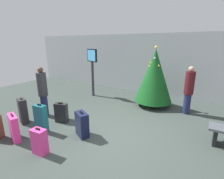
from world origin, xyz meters
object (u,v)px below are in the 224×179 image
holiday_tree (154,76)px  suitcase_0 (39,142)px  suitcase_4 (82,124)px  suitcase_6 (61,113)px  suitcase_2 (41,119)px  traveller_1 (189,89)px  traveller_0 (43,91)px  flight_info_kiosk (92,65)px  suitcase_3 (23,111)px  suitcase_1 (14,128)px

holiday_tree → suitcase_0: (-1.24, -4.26, -0.91)m
suitcase_4 → suitcase_6: bearing=165.8°
suitcase_2 → suitcase_4: suitcase_2 is taller
traveller_1 → suitcase_2: bearing=-133.9°
traveller_0 → suitcase_4: size_ratio=2.39×
suitcase_0 → suitcase_6: bearing=120.0°
flight_info_kiosk → traveller_0: flight_info_kiosk is taller
suitcase_2 → suitcase_3: (-0.94, 0.05, -0.00)m
suitcase_1 → traveller_0: bearing=113.2°
flight_info_kiosk → suitcase_0: bearing=-68.4°
holiday_tree → suitcase_3: size_ratio=2.85×
suitcase_3 → suitcase_6: size_ratio=1.24×
suitcase_3 → suitcase_0: bearing=-21.6°
suitcase_6 → traveller_0: bearing=177.1°
suitcase_4 → suitcase_6: size_ratio=1.07×
suitcase_4 → suitcase_3: bearing=-170.0°
suitcase_0 → suitcase_1: size_ratio=0.89×
traveller_1 → suitcase_2: (-3.34, -3.47, -0.50)m
holiday_tree → traveller_1: holiday_tree is taller
traveller_1 → suitcase_0: (-2.52, -4.11, -0.59)m
suitcase_1 → suitcase_6: suitcase_1 is taller
suitcase_4 → suitcase_6: (-1.10, 0.28, -0.02)m
flight_info_kiosk → suitcase_3: bearing=-92.6°
suitcase_2 → traveller_1: bearing=46.1°
suitcase_4 → suitcase_1: bearing=-142.9°
traveller_1 → suitcase_1: size_ratio=2.36×
flight_info_kiosk → suitcase_4: (1.93, -3.00, -1.14)m
suitcase_1 → suitcase_4: (1.38, 1.04, -0.00)m
suitcase_1 → suitcase_3: suitcase_3 is taller
flight_info_kiosk → suitcase_4: flight_info_kiosk is taller
suitcase_0 → suitcase_3: 1.89m
traveller_0 → suitcase_4: bearing=-9.3°
suitcase_4 → flight_info_kiosk: bearing=122.7°
holiday_tree → suitcase_1: 4.90m
traveller_1 → holiday_tree: bearing=173.4°
traveller_0 → suitcase_6: size_ratio=2.55×
traveller_0 → suitcase_2: 1.21m
traveller_1 → suitcase_3: (-4.28, -3.42, -0.50)m
suitcase_1 → suitcase_4: suitcase_1 is taller
suitcase_0 → suitcase_1: suitcase_1 is taller
traveller_1 → suitcase_3: traveller_1 is taller
suitcase_1 → suitcase_4: bearing=37.1°
flight_info_kiosk → suitcase_2: size_ratio=2.63×
suitcase_3 → holiday_tree: bearing=49.9°
suitcase_3 → flight_info_kiosk: bearing=87.4°
flight_info_kiosk → traveller_0: 2.74m
holiday_tree → flight_info_kiosk: holiday_tree is taller
suitcase_2 → suitcase_3: suitcase_2 is taller
flight_info_kiosk → suitcase_6: size_ratio=3.29×
flight_info_kiosk → suitcase_1: 4.23m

